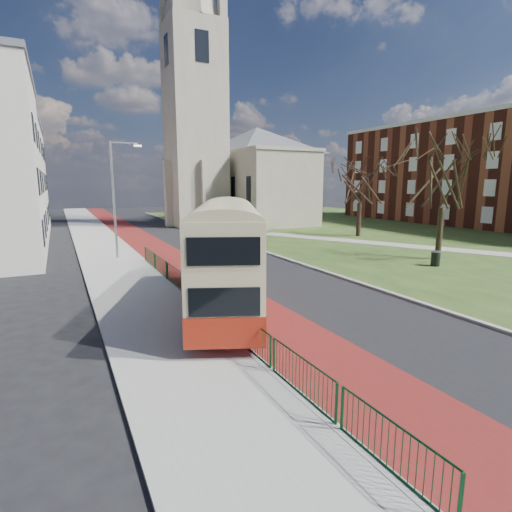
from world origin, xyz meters
TOP-DOWN VIEW (x-y plane):
  - ground at (0.00, 0.00)m, footprint 160.00×160.00m
  - road_carriageway at (1.50, 20.00)m, footprint 9.00×120.00m
  - bus_lane at (-1.20, 20.00)m, footprint 3.40×120.00m
  - pavement_west at (-5.00, 20.00)m, footprint 4.00×120.00m
  - kerb_west at (-3.00, 20.00)m, footprint 0.25×120.00m
  - kerb_east at (6.10, 22.00)m, footprint 0.25×80.00m
  - grass_green at (26.00, 22.00)m, footprint 40.00×80.00m
  - footpath at (20.00, 10.00)m, footprint 18.84×32.82m
  - pedestrian_railing at (-2.95, 4.00)m, footprint 0.07×24.00m
  - gothic_church at (12.56, 38.00)m, footprint 16.38×18.00m
  - brick_terrace at (40.00, 20.00)m, footprint 10.30×44.30m
  - streetlamp at (-4.35, 18.00)m, footprint 2.13×0.18m
  - bus at (-1.87, 3.87)m, footprint 6.36×10.66m
  - winter_tree_near at (15.73, 7.78)m, footprint 7.47×7.47m
  - winter_tree_far at (19.12, 20.12)m, footprint 5.92×5.92m
  - litter_bin at (13.57, 6.18)m, footprint 0.71×0.71m

SIDE VIEW (x-z plane):
  - ground at x=0.00m, z-range 0.00..0.00m
  - road_carriageway at x=1.50m, z-range 0.00..0.01m
  - bus_lane at x=-1.20m, z-range 0.00..0.01m
  - grass_green at x=26.00m, z-range 0.00..0.04m
  - footpath at x=20.00m, z-range 0.04..0.07m
  - pavement_west at x=-5.00m, z-range 0.00..0.12m
  - kerb_west at x=-3.00m, z-range 0.00..0.13m
  - kerb_east at x=6.10m, z-range 0.00..0.13m
  - litter_bin at x=13.57m, z-range 0.04..1.01m
  - pedestrian_railing at x=-2.95m, z-range -0.01..1.11m
  - bus at x=-1.87m, z-range 0.31..4.72m
  - streetlamp at x=-4.35m, z-range 0.59..8.59m
  - winter_tree_far at x=19.12m, z-range 1.68..10.23m
  - winter_tree_near at x=15.73m, z-range 1.83..11.10m
  - brick_terrace at x=40.00m, z-range 0.01..13.51m
  - gothic_church at x=12.56m, z-range -6.87..33.13m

